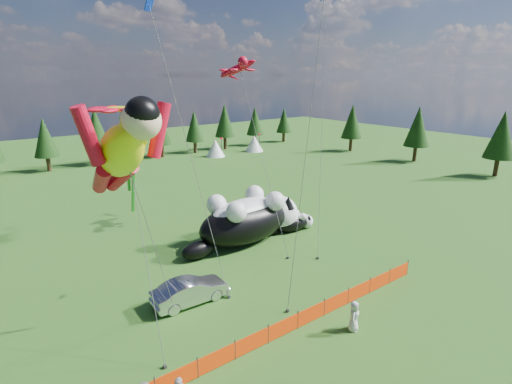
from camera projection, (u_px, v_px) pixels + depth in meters
ground at (249, 310)px, 23.00m from camera, size 160.00×160.00×0.00m
safety_fence at (283, 327)px, 20.55m from camera, size 22.06×0.06×1.10m
tree_line at (63, 141)px, 56.44m from camera, size 90.00×4.00×8.00m
festival_tents at (152, 156)px, 59.66m from camera, size 50.00×3.20×2.80m
cat_large at (250, 218)px, 32.14m from camera, size 11.38×4.71×4.11m
cat_small at (293, 222)px, 34.56m from camera, size 4.49×2.02×1.63m
car at (190, 291)px, 23.53m from camera, size 4.64×1.76×1.51m
spectator_e at (354, 316)px, 20.91m from camera, size 0.99×0.89×1.69m
superhero_kite at (121, 152)px, 14.53m from camera, size 6.46×7.36×13.33m
gecko_kite at (237, 69)px, 33.04m from camera, size 4.42×11.57×15.92m
flower_kite at (121, 113)px, 17.75m from camera, size 3.74×5.17×11.85m
diamond_kite_a at (156, 29)px, 21.52m from camera, size 2.68×4.24×17.42m
diamond_kite_b at (326, 4)px, 30.85m from camera, size 5.78×5.72×20.77m
diamond_kite_c at (322, 17)px, 20.38m from camera, size 3.09×1.38×17.66m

